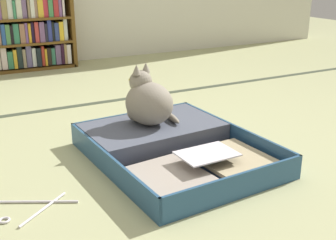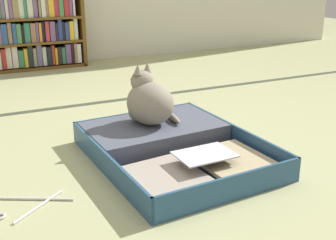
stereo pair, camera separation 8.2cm
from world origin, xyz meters
The scene contains 5 objects.
ground_plane centered at (0.00, 0.00, 0.00)m, with size 10.00×10.00×0.00m, color tan.
tatami_border centered at (0.00, 1.05, 0.00)m, with size 4.80×0.05×0.00m.
open_suitcase centered at (0.08, 0.13, 0.04)m, with size 0.73×0.90×0.11m.
black_cat centered at (0.05, 0.28, 0.22)m, with size 0.28×0.30×0.29m.
clothes_hanger centered at (-0.65, -0.05, 0.01)m, with size 0.42×0.32×0.01m.
Camera 2 is at (-0.71, -1.58, 0.84)m, focal length 46.49 mm.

